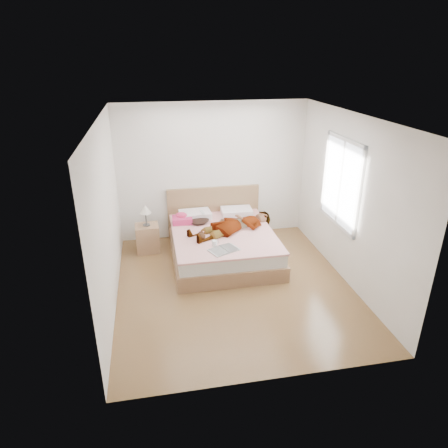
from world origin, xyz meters
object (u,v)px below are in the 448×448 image
phone (202,212)px  towel (182,219)px  plush_toy (201,236)px  coffee_mug (215,243)px  nightstand (147,236)px  bed (222,242)px  magazine (224,250)px  woman (233,223)px

phone → towel: phone is taller
plush_toy → coffee_mug: bearing=-57.2°
nightstand → towel: bearing=0.9°
phone → towel: 0.39m
phone → bed: size_ratio=0.05×
towel → coffee_mug: towel is taller
phone → magazine: 1.22m
magazine → towel: bearing=114.0°
magazine → plush_toy: size_ratio=2.36×
woman → nightstand: bearing=-130.5°
phone → coffee_mug: bearing=-111.3°
towel → coffee_mug: (0.43, -1.05, -0.03)m
phone → magazine: size_ratio=0.19×
woman → coffee_mug: woman is taller
towel → magazine: towel is taller
woman → nightstand: 1.61m
woman → bed: bed is taller
woman → plush_toy: 0.71m
woman → plush_toy: (-0.62, -0.33, -0.05)m
towel → plush_toy: size_ratio=1.60×
woman → magazine: bearing=-46.6°
phone → coffee_mug: (0.06, -1.01, -0.15)m
phone → nightstand: 1.10m
bed → magazine: (-0.11, -0.78, 0.24)m
towel → magazine: size_ratio=0.68×
plush_toy → towel: bearing=108.0°
coffee_mug → nightstand: (-1.08, 1.04, -0.26)m
towel → plush_toy: towel is taller
woman → towel: bearing=-141.5°
bed → nightstand: bed is taller
bed → nightstand: (-1.31, 0.44, 0.02)m
coffee_mug → nightstand: bearing=135.9°
bed → plush_toy: size_ratio=9.11×
phone → coffee_mug: size_ratio=0.80×
phone → plush_toy: (-0.12, -0.73, -0.13)m
nightstand → coffee_mug: bearing=-44.1°
woman → bed: (-0.21, -0.01, -0.35)m
woman → towel: 0.98m
bed → magazine: 0.83m
phone → nightstand: (-1.02, 0.03, -0.41)m
magazine → coffee_mug: size_ratio=4.14×
bed → woman: bearing=3.3°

